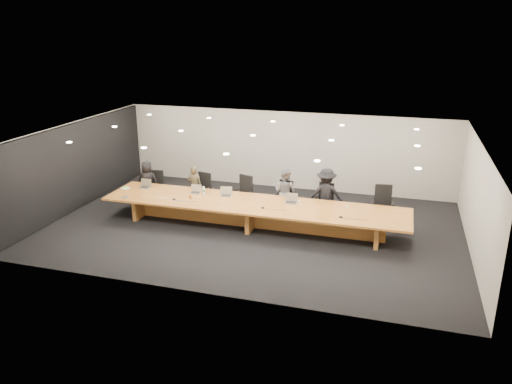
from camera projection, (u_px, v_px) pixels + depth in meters
The scene contains 28 objects.
ground at pixel (253, 227), 14.83m from camera, with size 12.00×12.00×0.00m, color black.
back_wall at pixel (285, 150), 18.01m from camera, with size 12.00×0.02×2.80m, color beige.
left_wall_panel at pixel (76, 167), 16.00m from camera, with size 0.08×7.84×2.74m, color black.
conference_table at pixel (253, 211), 14.66m from camera, with size 9.00×1.80×0.75m.
chair_far_left at pixel (156, 186), 16.84m from camera, with size 0.54×0.54×1.05m, color black, non-canonical shape.
chair_left at pixel (201, 190), 16.35m from camera, with size 0.58×0.58×1.13m, color black, non-canonical shape.
chair_mid_left at pixel (242, 194), 15.89m from camera, with size 0.60×0.60×1.18m, color black, non-canonical shape.
chair_mid_right at pixel (283, 198), 15.59m from camera, with size 0.57×0.57×1.11m, color black, non-canonical shape.
chair_right at pixel (323, 201), 15.30m from camera, with size 0.58×0.58×1.13m, color black, non-canonical shape.
chair_far_right at pixel (383, 205), 14.84m from camera, with size 0.61×0.61×1.21m, color black, non-canonical shape.
person_a at pixel (147, 182), 16.73m from camera, with size 0.69×0.45×1.42m, color black.
person_b at pixel (194, 186), 16.37m from camera, with size 0.50×0.32×1.36m, color #3D3421.
person_c at pixel (285, 192), 15.53m from camera, with size 0.74×0.57×1.52m, color slate.
person_d at pixel (326, 194), 15.16m from camera, with size 1.05×0.60×1.63m, color black.
laptop_a at pixel (144, 184), 15.90m from camera, with size 0.35×0.26×0.28m, color tan, non-canonical shape.
laptop_b at pixel (195, 189), 15.42m from camera, with size 0.32×0.24×0.25m, color tan, non-canonical shape.
laptop_c at pixel (226, 192), 15.14m from camera, with size 0.35×0.26×0.28m, color #B9A98E, non-canonical shape.
laptop_d at pixel (291, 199), 14.55m from camera, with size 0.36×0.26×0.28m, color tan, non-canonical shape.
water_bottle at pixel (204, 191), 15.30m from camera, with size 0.08×0.08×0.24m, color silver.
amber_mug at pixel (190, 197), 14.99m from camera, with size 0.07×0.07×0.09m, color brown.
paper_cup_near at pixel (299, 202), 14.58m from camera, with size 0.08×0.08×0.09m, color silver.
paper_cup_far at pixel (347, 207), 14.17m from camera, with size 0.07×0.07×0.08m, color white.
notepad at pixel (125, 188), 15.92m from camera, with size 0.26×0.20×0.02m, color silver.
lime_gadget at pixel (125, 187), 15.93m from camera, with size 0.15×0.08×0.02m, color #60D338.
av_box at pixel (126, 197), 15.06m from camera, with size 0.18×0.14×0.03m, color #B5B6BA.
mic_left at pixel (174, 199), 14.90m from camera, with size 0.14×0.14×0.03m, color black.
mic_center at pixel (263, 207), 14.21m from camera, with size 0.12×0.12×0.03m, color black.
mic_right at pixel (341, 217), 13.53m from camera, with size 0.13×0.13×0.03m, color black.
Camera 1 is at (4.00, -13.12, 5.72)m, focal length 35.00 mm.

